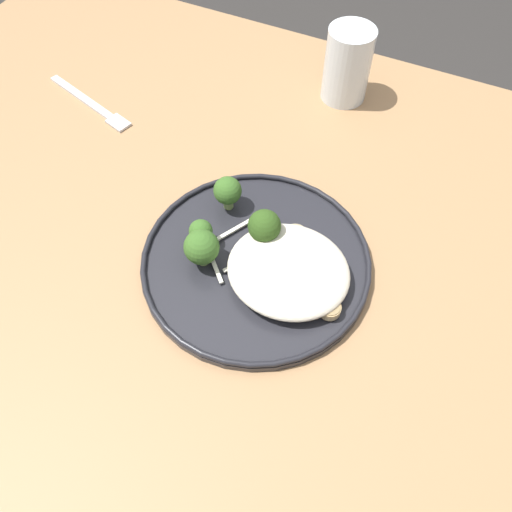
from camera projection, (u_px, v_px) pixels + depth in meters
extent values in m
plane|color=#2D2B28|center=(252.00, 432.00, 1.27)|extent=(6.00, 6.00, 0.00)
cube|color=#9E754C|center=(249.00, 274.00, 0.68)|extent=(1.40, 1.00, 0.04)
cube|color=olive|center=(104.00, 134.00, 1.36)|extent=(0.06, 0.06, 0.70)
cylinder|color=#232328|center=(256.00, 263.00, 0.66)|extent=(0.29, 0.29, 0.01)
torus|color=black|center=(256.00, 259.00, 0.65)|extent=(0.29, 0.29, 0.01)
ellipsoid|color=beige|center=(288.00, 272.00, 0.63)|extent=(0.15, 0.14, 0.03)
cylinder|color=#DBB77A|center=(295.00, 267.00, 0.64)|extent=(0.03, 0.03, 0.01)
cylinder|color=#8E774F|center=(296.00, 264.00, 0.64)|extent=(0.03, 0.03, 0.00)
cylinder|color=#DBB77A|center=(260.00, 249.00, 0.65)|extent=(0.03, 0.03, 0.01)
cylinder|color=#8E774F|center=(260.00, 245.00, 0.65)|extent=(0.03, 0.03, 0.00)
cylinder|color=#DBB77A|center=(330.00, 309.00, 0.61)|extent=(0.03, 0.03, 0.01)
cylinder|color=#8E774F|center=(330.00, 306.00, 0.60)|extent=(0.02, 0.02, 0.00)
cylinder|color=#DBB77A|center=(323.00, 273.00, 0.64)|extent=(0.02, 0.02, 0.01)
cylinder|color=#8E774F|center=(323.00, 270.00, 0.63)|extent=(0.02, 0.02, 0.00)
cylinder|color=beige|center=(295.00, 236.00, 0.67)|extent=(0.03, 0.03, 0.01)
cylinder|color=#988766|center=(295.00, 233.00, 0.66)|extent=(0.03, 0.03, 0.00)
cylinder|color=#89A356|center=(203.00, 258.00, 0.65)|extent=(0.02, 0.02, 0.02)
sphere|color=#386023|center=(202.00, 247.00, 0.63)|extent=(0.04, 0.04, 0.04)
cylinder|color=#89A356|center=(203.00, 239.00, 0.67)|extent=(0.02, 0.02, 0.02)
sphere|color=#386023|center=(202.00, 230.00, 0.65)|extent=(0.03, 0.03, 0.03)
cylinder|color=#89A356|center=(264.00, 239.00, 0.66)|extent=(0.01, 0.01, 0.02)
sphere|color=#2D4C19|center=(264.00, 226.00, 0.64)|extent=(0.04, 0.04, 0.04)
cylinder|color=#89A356|center=(228.00, 202.00, 0.70)|extent=(0.02, 0.02, 0.02)
sphere|color=#386023|center=(228.00, 191.00, 0.68)|extent=(0.04, 0.04, 0.04)
cube|color=silver|center=(215.00, 267.00, 0.65)|extent=(0.04, 0.04, 0.00)
cube|color=silver|center=(234.00, 230.00, 0.68)|extent=(0.03, 0.05, 0.00)
cube|color=silver|center=(239.00, 264.00, 0.65)|extent=(0.03, 0.04, 0.00)
cylinder|color=silver|center=(347.00, 65.00, 0.81)|extent=(0.07, 0.07, 0.12)
cylinder|color=silver|center=(345.00, 81.00, 0.83)|extent=(0.06, 0.06, 0.06)
cube|color=silver|center=(81.00, 97.00, 0.85)|extent=(0.15, 0.05, 0.00)
cube|color=silver|center=(118.00, 123.00, 0.81)|extent=(0.04, 0.03, 0.00)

